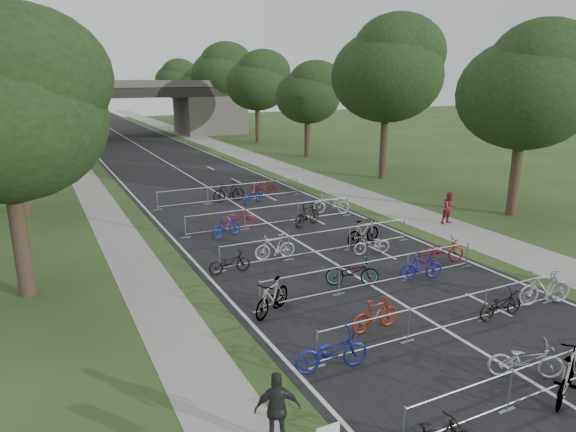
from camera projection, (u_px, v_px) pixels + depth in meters
name	position (u px, v px, depth m)	size (l,w,h in m)	color
road	(150.00, 152.00, 52.69)	(11.00, 140.00, 0.01)	black
sidewalk_right	(223.00, 147.00, 56.14)	(3.00, 140.00, 0.01)	gray
sidewalk_left	(71.00, 157.00, 49.46)	(2.00, 140.00, 0.01)	gray
lane_markings	(150.00, 152.00, 52.69)	(0.12, 140.00, 0.00)	silver
overpass_bridge	(122.00, 109.00, 64.70)	(31.00, 8.00, 7.05)	#4E4A46
tree_left_0	(5.00, 111.00, 16.67)	(6.72, 6.72, 10.25)	#33261C
tree_right_0	(528.00, 89.00, 27.12)	(7.17, 7.17, 10.93)	#33261C
tree_left_1	(10.00, 81.00, 26.81)	(7.56, 7.56, 11.53)	#33261C
tree_right_1	(389.00, 71.00, 37.22)	(8.18, 8.18, 12.47)	#33261C
tree_left_2	(12.00, 68.00, 36.95)	(8.40, 8.40, 12.81)	#33261C
tree_right_2	(309.00, 94.00, 48.08)	(6.16, 6.16, 9.39)	#33261C
tree_left_3	(17.00, 88.00, 47.73)	(6.72, 6.72, 10.25)	#33261C
tree_right_3	(258.00, 82.00, 58.18)	(7.17, 7.17, 10.93)	#33261C
tree_left_4	(17.00, 78.00, 57.86)	(7.56, 7.56, 11.53)	#33261C
tree_right_4	(222.00, 73.00, 68.27)	(8.18, 8.18, 12.47)	#33261C
tree_left_5	(17.00, 72.00, 68.00)	(8.40, 8.40, 12.81)	#33261C
tree_right_5	(197.00, 87.00, 79.14)	(6.16, 6.16, 9.39)	#33261C
tree_left_6	(19.00, 83.00, 78.78)	(6.72, 6.72, 10.25)	#33261C
tree_right_6	(176.00, 80.00, 89.23)	(7.17, 7.17, 10.93)	#33261C
barrier_row_1	(554.00, 374.00, 12.52)	(9.70, 0.08, 1.10)	#9FA2A7
barrier_row_2	(448.00, 315.00, 15.63)	(9.70, 0.08, 1.10)	#9FA2A7
barrier_row_3	(374.00, 273.00, 18.91)	(9.70, 0.08, 1.10)	#9FA2A7
barrier_row_4	(320.00, 243.00, 22.36)	(9.70, 0.08, 1.10)	#9FA2A7
barrier_row_5	(272.00, 216.00, 26.67)	(9.70, 0.08, 1.10)	#9FA2A7
barrier_row_6	(231.00, 193.00, 31.85)	(9.70, 0.08, 1.10)	#9FA2A7
bike_5	(526.00, 360.00, 13.21)	(0.67, 1.92, 1.01)	#B2B2BA
bike_6	(568.00, 375.00, 12.31)	(0.59, 2.10, 1.26)	#9FA2A7
bike_8	(332.00, 352.00, 13.56)	(0.72, 2.05, 1.08)	navy
bike_9	(376.00, 315.00, 15.69)	(0.49, 1.74, 1.04)	maroon
bike_10	(501.00, 305.00, 16.50)	(0.62, 1.78, 0.93)	black
bike_11	(545.00, 288.00, 17.43)	(0.58, 2.06, 1.24)	#A1A0A7
bike_12	(272.00, 297.00, 16.77)	(0.55, 1.96, 1.18)	#9FA2A7
bike_13	(352.00, 272.00, 19.08)	(0.69, 1.97, 1.04)	#9FA2A7
bike_14	(421.00, 267.00, 19.65)	(0.48, 1.71, 1.03)	navy
bike_15	(441.00, 251.00, 21.45)	(0.69, 1.98, 1.04)	maroon
bike_16	(230.00, 263.00, 20.28)	(0.59, 1.70, 0.89)	black
bike_17	(275.00, 247.00, 21.78)	(0.51, 1.81, 1.09)	#AEAEB6
bike_18	(372.00, 244.00, 22.46)	(0.59, 1.70, 0.89)	#A5A5AD
bike_19	(363.00, 232.00, 23.72)	(0.55, 1.96, 1.18)	#9FA2A7
bike_20	(226.00, 227.00, 24.87)	(0.48, 1.70, 1.02)	navy
bike_21	(237.00, 218.00, 26.45)	(0.64, 1.83, 0.96)	maroon
bike_22	(307.00, 215.00, 26.64)	(0.56, 1.97, 1.18)	black
bike_23	(331.00, 204.00, 29.11)	(0.72, 2.07, 1.09)	#B7B6BF
bike_25	(229.00, 192.00, 31.85)	(0.59, 2.07, 1.25)	black
bike_26	(253.00, 196.00, 31.39)	(0.63, 1.80, 0.95)	navy
bike_27	(264.00, 187.00, 33.69)	(0.47, 1.66, 0.99)	maroon
pedestrian_b	(449.00, 208.00, 27.00)	(0.83, 0.64, 1.70)	maroon
pedestrian_c	(277.00, 409.00, 10.74)	(0.98, 0.41, 1.67)	#242527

